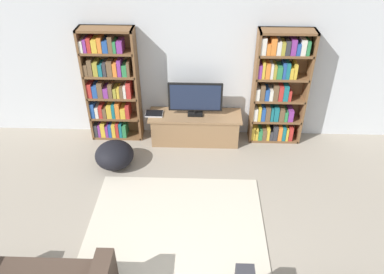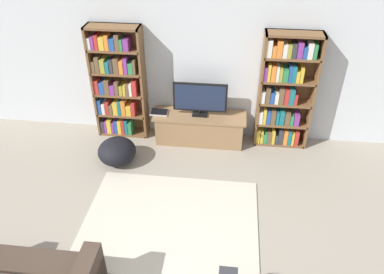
{
  "view_description": "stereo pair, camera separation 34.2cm",
  "coord_description": "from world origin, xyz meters",
  "px_view_note": "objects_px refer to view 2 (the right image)",
  "views": [
    {
      "loc": [
        0.16,
        -1.26,
        3.62
      ],
      "look_at": [
        0.01,
        3.0,
        0.7
      ],
      "focal_mm": 35.0,
      "sensor_mm": 36.0,
      "label": 1
    },
    {
      "loc": [
        0.5,
        -1.24,
        3.62
      ],
      "look_at": [
        0.01,
        3.0,
        0.7
      ],
      "focal_mm": 35.0,
      "sensor_mm": 36.0,
      "label": 2
    }
  ],
  "objects_px": {
    "television": "(200,99)",
    "laptop": "(159,112)",
    "bookshelf_left": "(118,84)",
    "beanbag_ottoman": "(117,151)",
    "bookshelf_right": "(284,93)",
    "tv_stand": "(200,128)"
  },
  "relations": [
    {
      "from": "bookshelf_right",
      "to": "beanbag_ottoman",
      "type": "height_order",
      "value": "bookshelf_right"
    },
    {
      "from": "bookshelf_right",
      "to": "television",
      "type": "xyz_separation_m",
      "value": [
        -1.29,
        -0.12,
        -0.12
      ]
    },
    {
      "from": "bookshelf_left",
      "to": "laptop",
      "type": "distance_m",
      "value": 0.81
    },
    {
      "from": "bookshelf_left",
      "to": "beanbag_ottoman",
      "type": "distance_m",
      "value": 1.12
    },
    {
      "from": "beanbag_ottoman",
      "to": "bookshelf_left",
      "type": "bearing_deg",
      "value": 99.96
    },
    {
      "from": "bookshelf_right",
      "to": "tv_stand",
      "type": "relative_size",
      "value": 1.25
    },
    {
      "from": "bookshelf_left",
      "to": "bookshelf_right",
      "type": "relative_size",
      "value": 1.0
    },
    {
      "from": "tv_stand",
      "to": "television",
      "type": "bearing_deg",
      "value": 90.0
    },
    {
      "from": "bookshelf_right",
      "to": "laptop",
      "type": "xyz_separation_m",
      "value": [
        -1.95,
        -0.13,
        -0.4
      ]
    },
    {
      "from": "bookshelf_right",
      "to": "tv_stand",
      "type": "height_order",
      "value": "bookshelf_right"
    },
    {
      "from": "bookshelf_left",
      "to": "laptop",
      "type": "relative_size",
      "value": 6.65
    },
    {
      "from": "beanbag_ottoman",
      "to": "tv_stand",
      "type": "bearing_deg",
      "value": 30.95
    },
    {
      "from": "bookshelf_right",
      "to": "laptop",
      "type": "bearing_deg",
      "value": -176.14
    },
    {
      "from": "bookshelf_left",
      "to": "television",
      "type": "xyz_separation_m",
      "value": [
        1.35,
        -0.12,
        -0.12
      ]
    },
    {
      "from": "bookshelf_left",
      "to": "tv_stand",
      "type": "xyz_separation_m",
      "value": [
        1.35,
        -0.12,
        -0.67
      ]
    },
    {
      "from": "bookshelf_right",
      "to": "television",
      "type": "relative_size",
      "value": 2.19
    },
    {
      "from": "beanbag_ottoman",
      "to": "bookshelf_right",
      "type": "bearing_deg",
      "value": 18.65
    },
    {
      "from": "bookshelf_left",
      "to": "bookshelf_right",
      "type": "bearing_deg",
      "value": -0.01
    },
    {
      "from": "tv_stand",
      "to": "bookshelf_right",
      "type": "bearing_deg",
      "value": 5.28
    },
    {
      "from": "laptop",
      "to": "beanbag_ottoman",
      "type": "height_order",
      "value": "laptop"
    },
    {
      "from": "laptop",
      "to": "bookshelf_right",
      "type": "bearing_deg",
      "value": 3.86
    },
    {
      "from": "television",
      "to": "laptop",
      "type": "bearing_deg",
      "value": -178.78
    }
  ]
}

